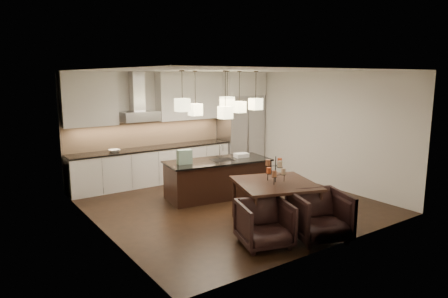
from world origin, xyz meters
TOP-DOWN VIEW (x-y plane):
  - floor at (0.00, 0.00)m, footprint 5.50×5.50m
  - ceiling at (0.00, 0.00)m, footprint 5.50×5.50m
  - wall_back at (0.00, 2.76)m, footprint 5.50×0.02m
  - wall_front at (0.00, -2.76)m, footprint 5.50×0.02m
  - wall_left at (-2.76, 0.00)m, footprint 0.02×5.50m
  - wall_right at (2.76, 0.00)m, footprint 0.02×5.50m
  - refrigerator at (2.10, 2.38)m, footprint 1.20×0.72m
  - fridge_panel at (2.10, 2.38)m, footprint 1.26×0.72m
  - lower_cabinets at (-0.62, 2.43)m, footprint 4.21×0.62m
  - countertop at (-0.62, 2.43)m, footprint 4.21×0.66m
  - backsplash at (-0.62, 2.73)m, footprint 4.21×0.02m
  - upper_cab_left at (-2.10, 2.57)m, footprint 1.25×0.35m
  - upper_cab_right at (0.55, 2.57)m, footprint 1.85×0.35m
  - hood_canopy at (-0.93, 2.48)m, footprint 0.90×0.52m
  - hood_chimney at (-0.93, 2.59)m, footprint 0.30×0.28m
  - fruit_bowl at (-1.64, 2.38)m, footprint 0.28×0.28m
  - island_body at (0.08, 0.55)m, footprint 2.38×1.22m
  - island_top at (0.08, 0.55)m, footprint 2.46×1.30m
  - faucet at (0.18, 0.63)m, footprint 0.12×0.23m
  - tote_bag at (-0.73, 0.63)m, footprint 0.33×0.21m
  - food_container at (0.71, 0.52)m, footprint 0.34×0.26m
  - dining_table at (-0.07, -1.51)m, footprint 1.71×1.71m
  - candelabra at (-0.07, -1.51)m, footprint 0.49×0.49m
  - candle_a at (0.08, -1.56)m, footprint 0.10×0.10m
  - candle_b at (-0.09, -1.36)m, footprint 0.10×0.10m
  - candle_c at (-0.18, -1.61)m, footprint 0.10×0.10m
  - candle_d at (0.08, -1.46)m, footprint 0.10×0.10m
  - candle_e at (-0.19, -1.44)m, footprint 0.10×0.10m
  - candle_f at (-0.09, -1.65)m, footprint 0.10×0.10m
  - armchair_left at (-0.81, -2.10)m, footprint 0.99×1.01m
  - armchair_right at (0.10, -2.42)m, footprint 1.13×1.14m
  - pendant_a at (-0.92, 0.33)m, footprint 0.24×0.24m
  - pendant_b at (-0.31, 0.84)m, footprint 0.24×0.24m
  - pendant_c at (0.27, 0.47)m, footprint 0.24×0.24m
  - pendant_d at (0.78, 0.70)m, footprint 0.24×0.24m
  - pendant_e at (1.01, 0.39)m, footprint 0.24×0.24m
  - pendant_f at (-0.01, 0.14)m, footprint 0.24×0.24m

SIDE VIEW (x-z plane):
  - floor at x=0.00m, z-range -0.02..0.00m
  - armchair_left at x=-0.81m, z-range 0.00..0.73m
  - island_body at x=0.08m, z-range 0.00..0.80m
  - dining_table at x=-0.07m, z-range 0.00..0.81m
  - armchair_right at x=0.10m, z-range 0.00..0.82m
  - lower_cabinets at x=-0.62m, z-range 0.00..0.88m
  - island_top at x=0.08m, z-range 0.80..0.84m
  - food_container at x=0.71m, z-range 0.84..0.93m
  - countertop at x=-0.62m, z-range 0.88..0.92m
  - fruit_bowl at x=-1.64m, z-range 0.92..0.98m
  - tote_bag at x=-0.73m, z-range 0.84..1.14m
  - candle_a at x=0.08m, z-range 0.94..1.05m
  - candle_b at x=-0.09m, z-range 0.94..1.05m
  - candle_c at x=-0.18m, z-range 0.94..1.05m
  - faucet at x=0.18m, z-range 0.84..1.18m
  - candelabra at x=-0.07m, z-range 0.81..1.28m
  - refrigerator at x=2.10m, z-range 0.00..2.15m
  - candle_d at x=0.08m, z-range 1.12..1.22m
  - candle_e at x=-0.19m, z-range 1.12..1.22m
  - candle_f at x=-0.09m, z-range 1.12..1.22m
  - backsplash at x=-0.62m, z-range 0.92..1.55m
  - wall_back at x=0.00m, z-range 0.00..2.80m
  - wall_front at x=0.00m, z-range 0.00..2.80m
  - wall_left at x=-2.76m, z-range 0.00..2.80m
  - wall_right at x=2.76m, z-range 0.00..2.80m
  - hood_canopy at x=-0.93m, z-range 1.60..1.84m
  - pendant_f at x=-0.01m, z-range 1.81..2.07m
  - pendant_b at x=-0.31m, z-range 1.83..2.09m
  - pendant_d at x=0.78m, z-range 1.85..2.11m
  - pendant_e at x=1.01m, z-range 1.93..2.19m
  - pendant_c at x=0.27m, z-range 1.98..2.24m
  - pendant_a at x=-0.92m, z-range 1.99..2.25m
  - upper_cab_left at x=-2.10m, z-range 1.55..2.80m
  - upper_cab_right at x=0.55m, z-range 1.55..2.80m
  - hood_chimney at x=-0.93m, z-range 1.84..2.80m
  - fridge_panel at x=2.10m, z-range 2.15..2.80m
  - ceiling at x=0.00m, z-range 2.80..2.82m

